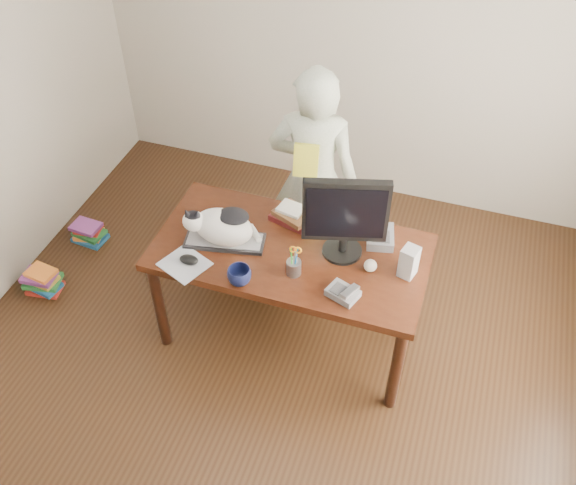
{
  "coord_description": "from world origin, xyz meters",
  "views": [
    {
      "loc": [
        0.83,
        -1.94,
        3.36
      ],
      "look_at": [
        0.0,
        0.55,
        0.85
      ],
      "focal_mm": 40.0,
      "sensor_mm": 36.0,
      "label": 1
    }
  ],
  "objects_px": {
    "monitor": "(345,215)",
    "book_pile_b": "(89,233)",
    "coffee_mug": "(239,276)",
    "book_pile_a": "(43,281)",
    "book_stack": "(293,215)",
    "calculator": "(380,237)",
    "cat": "(221,226)",
    "baseball": "(370,266)",
    "person": "(313,178)",
    "mouse": "(189,260)",
    "phone": "(344,293)",
    "pen_cup": "(294,266)",
    "speaker": "(409,262)",
    "keyboard": "(225,241)",
    "desk": "(295,258)"
  },
  "relations": [
    {
      "from": "coffee_mug",
      "to": "book_pile_b",
      "type": "bearing_deg",
      "value": 155.86
    },
    {
      "from": "baseball",
      "to": "book_pile_a",
      "type": "xyz_separation_m",
      "value": [
        -2.23,
        -0.18,
        -0.7
      ]
    },
    {
      "from": "phone",
      "to": "book_pile_a",
      "type": "height_order",
      "value": "phone"
    },
    {
      "from": "coffee_mug",
      "to": "phone",
      "type": "height_order",
      "value": "coffee_mug"
    },
    {
      "from": "monitor",
      "to": "book_pile_b",
      "type": "xyz_separation_m",
      "value": [
        -2.02,
        0.3,
        -0.98
      ]
    },
    {
      "from": "keyboard",
      "to": "phone",
      "type": "bearing_deg",
      "value": -24.8
    },
    {
      "from": "phone",
      "to": "coffee_mug",
      "type": "bearing_deg",
      "value": -151.63
    },
    {
      "from": "book_stack",
      "to": "calculator",
      "type": "bearing_deg",
      "value": 17.6
    },
    {
      "from": "pen_cup",
      "to": "mouse",
      "type": "xyz_separation_m",
      "value": [
        -0.59,
        -0.11,
        -0.03
      ]
    },
    {
      "from": "cat",
      "to": "desk",
      "type": "bearing_deg",
      "value": 9.39
    },
    {
      "from": "baseball",
      "to": "coffee_mug",
      "type": "bearing_deg",
      "value": -154.32
    },
    {
      "from": "pen_cup",
      "to": "baseball",
      "type": "relative_size",
      "value": 2.87
    },
    {
      "from": "monitor",
      "to": "pen_cup",
      "type": "height_order",
      "value": "monitor"
    },
    {
      "from": "person",
      "to": "book_pile_b",
      "type": "relative_size",
      "value": 6.15
    },
    {
      "from": "cat",
      "to": "book_pile_a",
      "type": "relative_size",
      "value": 1.69
    },
    {
      "from": "phone",
      "to": "book_stack",
      "type": "xyz_separation_m",
      "value": [
        -0.45,
        0.5,
        0.01
      ]
    },
    {
      "from": "desk",
      "to": "book_stack",
      "type": "height_order",
      "value": "book_stack"
    },
    {
      "from": "monitor",
      "to": "person",
      "type": "bearing_deg",
      "value": 105.68
    },
    {
      "from": "keyboard",
      "to": "coffee_mug",
      "type": "height_order",
      "value": "coffee_mug"
    },
    {
      "from": "person",
      "to": "speaker",
      "type": "bearing_deg",
      "value": 132.2
    },
    {
      "from": "speaker",
      "to": "book_stack",
      "type": "xyz_separation_m",
      "value": [
        -0.75,
        0.23,
        -0.06
      ]
    },
    {
      "from": "book_stack",
      "to": "book_pile_a",
      "type": "height_order",
      "value": "book_stack"
    },
    {
      "from": "person",
      "to": "book_pile_b",
      "type": "distance_m",
      "value": 1.84
    },
    {
      "from": "keyboard",
      "to": "mouse",
      "type": "bearing_deg",
      "value": -131.21
    },
    {
      "from": "keyboard",
      "to": "monitor",
      "type": "bearing_deg",
      "value": -1.08
    },
    {
      "from": "phone",
      "to": "speaker",
      "type": "xyz_separation_m",
      "value": [
        0.3,
        0.27,
        0.07
      ]
    },
    {
      "from": "keyboard",
      "to": "mouse",
      "type": "xyz_separation_m",
      "value": [
        -0.13,
        -0.22,
        0.01
      ]
    },
    {
      "from": "cat",
      "to": "book_stack",
      "type": "relative_size",
      "value": 1.61
    },
    {
      "from": "mouse",
      "to": "calculator",
      "type": "xyz_separation_m",
      "value": [
        0.99,
        0.53,
        0.0
      ]
    },
    {
      "from": "coffee_mug",
      "to": "book_pile_b",
      "type": "height_order",
      "value": "coffee_mug"
    },
    {
      "from": "speaker",
      "to": "person",
      "type": "relative_size",
      "value": 0.12
    },
    {
      "from": "book_stack",
      "to": "book_pile_b",
      "type": "xyz_separation_m",
      "value": [
        -1.65,
        0.1,
        -0.72
      ]
    },
    {
      "from": "coffee_mug",
      "to": "book_pile_a",
      "type": "relative_size",
      "value": 0.49
    },
    {
      "from": "pen_cup",
      "to": "person",
      "type": "bearing_deg",
      "value": 99.34
    },
    {
      "from": "person",
      "to": "cat",
      "type": "bearing_deg",
      "value": 56.12
    },
    {
      "from": "mouse",
      "to": "baseball",
      "type": "height_order",
      "value": "baseball"
    },
    {
      "from": "person",
      "to": "mouse",
      "type": "bearing_deg",
      "value": 55.71
    },
    {
      "from": "coffee_mug",
      "to": "book_pile_b",
      "type": "xyz_separation_m",
      "value": [
        -1.54,
        0.69,
        -0.73
      ]
    },
    {
      "from": "pen_cup",
      "to": "book_stack",
      "type": "height_order",
      "value": "pen_cup"
    },
    {
      "from": "speaker",
      "to": "book_pile_a",
      "type": "distance_m",
      "value": 2.56
    },
    {
      "from": "person",
      "to": "book_stack",
      "type": "bearing_deg",
      "value": 80.35
    },
    {
      "from": "baseball",
      "to": "book_pile_a",
      "type": "bearing_deg",
      "value": -175.37
    },
    {
      "from": "coffee_mug",
      "to": "baseball",
      "type": "height_order",
      "value": "coffee_mug"
    },
    {
      "from": "monitor",
      "to": "phone",
      "type": "bearing_deg",
      "value": -89.4
    },
    {
      "from": "mouse",
      "to": "book_pile_a",
      "type": "relative_size",
      "value": 0.48
    },
    {
      "from": "keyboard",
      "to": "speaker",
      "type": "distance_m",
      "value": 1.07
    },
    {
      "from": "book_stack",
      "to": "person",
      "type": "xyz_separation_m",
      "value": [
        0.01,
        0.38,
        0.0
      ]
    },
    {
      "from": "person",
      "to": "book_pile_b",
      "type": "xyz_separation_m",
      "value": [
        -1.66,
        -0.28,
        -0.72
      ]
    },
    {
      "from": "coffee_mug",
      "to": "desk",
      "type": "bearing_deg",
      "value": 66.0
    },
    {
      "from": "cat",
      "to": "mouse",
      "type": "distance_m",
      "value": 0.27
    }
  ]
}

